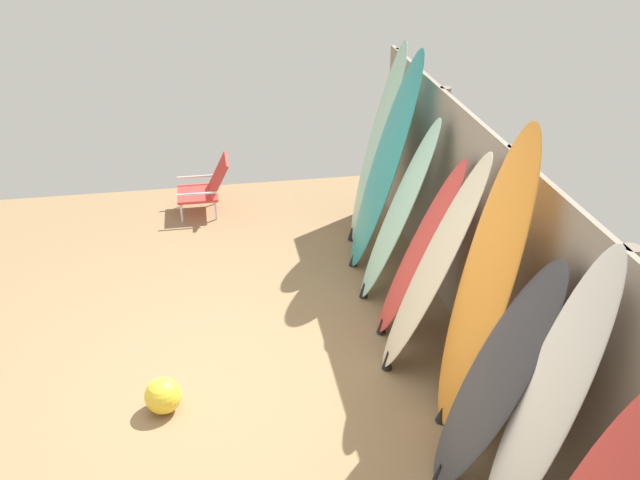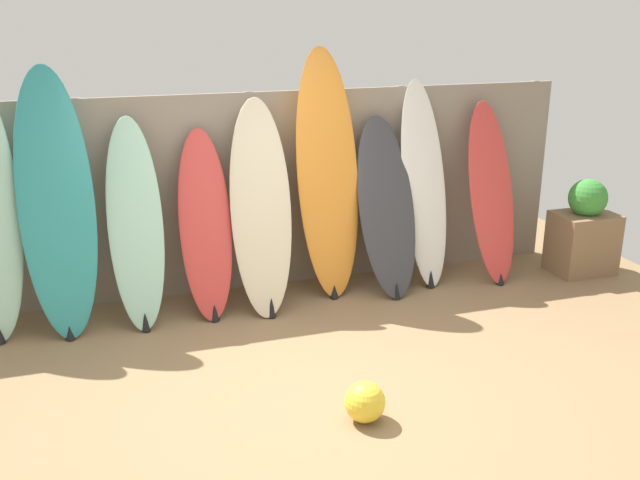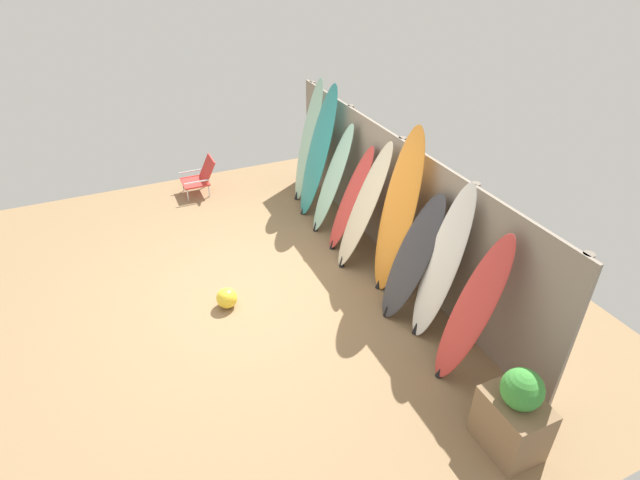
{
  "view_description": "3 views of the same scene",
  "coord_description": "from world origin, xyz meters",
  "px_view_note": "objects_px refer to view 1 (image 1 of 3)",
  "views": [
    {
      "loc": [
        4.25,
        -0.02,
        3.5
      ],
      "look_at": [
        -0.4,
        0.77,
        0.99
      ],
      "focal_mm": 40.0,
      "sensor_mm": 36.0,
      "label": 1
    },
    {
      "loc": [
        -1.32,
        -4.14,
        2.54
      ],
      "look_at": [
        0.3,
        0.94,
        0.76
      ],
      "focal_mm": 40.0,
      "sensor_mm": 36.0,
      "label": 2
    },
    {
      "loc": [
        5.08,
        -1.38,
        4.11
      ],
      "look_at": [
        0.24,
        0.78,
        0.72
      ],
      "focal_mm": 28.0,
      "sensor_mm": 36.0,
      "label": 3
    }
  ],
  "objects_px": {
    "surfboard_teal_1": "(385,164)",
    "surfboard_charcoal_6": "(494,381)",
    "surfboard_seafoam_2": "(398,214)",
    "surfboard_seafoam_0": "(377,146)",
    "surfboard_cream_4": "(432,269)",
    "surfboard_orange_5": "(484,288)",
    "beach_ball": "(163,396)",
    "surfboard_white_7": "(545,406)",
    "surfboard_red_3": "(419,252)",
    "beach_chair": "(207,186)"
  },
  "relations": [
    {
      "from": "surfboard_red_3",
      "to": "surfboard_charcoal_6",
      "type": "bearing_deg",
      "value": -0.99
    },
    {
      "from": "surfboard_seafoam_0",
      "to": "beach_ball",
      "type": "relative_size",
      "value": 7.81
    },
    {
      "from": "surfboard_cream_4",
      "to": "surfboard_teal_1",
      "type": "bearing_deg",
      "value": 178.21
    },
    {
      "from": "surfboard_teal_1",
      "to": "surfboard_seafoam_2",
      "type": "distance_m",
      "value": 0.62
    },
    {
      "from": "surfboard_charcoal_6",
      "to": "surfboard_white_7",
      "type": "distance_m",
      "value": 0.45
    },
    {
      "from": "surfboard_seafoam_0",
      "to": "beach_ball",
      "type": "bearing_deg",
      "value": -42.14
    },
    {
      "from": "surfboard_teal_1",
      "to": "surfboard_seafoam_0",
      "type": "bearing_deg",
      "value": 173.91
    },
    {
      "from": "surfboard_orange_5",
      "to": "surfboard_charcoal_6",
      "type": "bearing_deg",
      "value": -10.94
    },
    {
      "from": "surfboard_teal_1",
      "to": "surfboard_red_3",
      "type": "bearing_deg",
      "value": -0.06
    },
    {
      "from": "surfboard_seafoam_0",
      "to": "surfboard_seafoam_2",
      "type": "height_order",
      "value": "surfboard_seafoam_0"
    },
    {
      "from": "surfboard_seafoam_2",
      "to": "surfboard_cream_4",
      "type": "distance_m",
      "value": 1.04
    },
    {
      "from": "surfboard_red_3",
      "to": "beach_ball",
      "type": "xyz_separation_m",
      "value": [
        0.66,
        -2.05,
        -0.62
      ]
    },
    {
      "from": "surfboard_teal_1",
      "to": "surfboard_white_7",
      "type": "xyz_separation_m",
      "value": [
        3.2,
        0.07,
        -0.12
      ]
    },
    {
      "from": "beach_chair",
      "to": "beach_ball",
      "type": "relative_size",
      "value": 2.4
    },
    {
      "from": "beach_ball",
      "to": "surfboard_red_3",
      "type": "bearing_deg",
      "value": 107.75
    },
    {
      "from": "surfboard_charcoal_6",
      "to": "beach_chair",
      "type": "distance_m",
      "value": 4.55
    },
    {
      "from": "surfboard_white_7",
      "to": "surfboard_seafoam_0",
      "type": "bearing_deg",
      "value": -179.74
    },
    {
      "from": "surfboard_teal_1",
      "to": "surfboard_cream_4",
      "type": "relative_size",
      "value": 1.18
    },
    {
      "from": "surfboard_charcoal_6",
      "to": "surfboard_seafoam_2",
      "type": "bearing_deg",
      "value": 179.81
    },
    {
      "from": "surfboard_cream_4",
      "to": "surfboard_orange_5",
      "type": "bearing_deg",
      "value": 10.91
    },
    {
      "from": "surfboard_red_3",
      "to": "surfboard_white_7",
      "type": "bearing_deg",
      "value": 2.07
    },
    {
      "from": "surfboard_cream_4",
      "to": "surfboard_red_3",
      "type": "bearing_deg",
      "value": 173.99
    },
    {
      "from": "surfboard_white_7",
      "to": "surfboard_charcoal_6",
      "type": "bearing_deg",
      "value": -166.12
    },
    {
      "from": "surfboard_teal_1",
      "to": "beach_ball",
      "type": "relative_size",
      "value": 7.96
    },
    {
      "from": "surfboard_cream_4",
      "to": "surfboard_white_7",
      "type": "relative_size",
      "value": 0.95
    },
    {
      "from": "surfboard_seafoam_0",
      "to": "surfboard_charcoal_6",
      "type": "xyz_separation_m",
      "value": [
        3.31,
        -0.09,
        -0.25
      ]
    },
    {
      "from": "surfboard_red_3",
      "to": "surfboard_charcoal_6",
      "type": "xyz_separation_m",
      "value": [
        1.63,
        -0.03,
        0.02
      ]
    },
    {
      "from": "surfboard_charcoal_6",
      "to": "surfboard_white_7",
      "type": "xyz_separation_m",
      "value": [
        0.41,
        0.1,
        0.15
      ]
    },
    {
      "from": "surfboard_orange_5",
      "to": "surfboard_seafoam_2",
      "type": "bearing_deg",
      "value": -176.78
    },
    {
      "from": "surfboard_seafoam_2",
      "to": "surfboard_white_7",
      "type": "distance_m",
      "value": 2.62
    },
    {
      "from": "beach_chair",
      "to": "surfboard_white_7",
      "type": "bearing_deg",
      "value": 45.0
    },
    {
      "from": "surfboard_seafoam_0",
      "to": "surfboard_red_3",
      "type": "xyz_separation_m",
      "value": [
        1.67,
        -0.06,
        -0.26
      ]
    },
    {
      "from": "surfboard_teal_1",
      "to": "surfboard_cream_4",
      "type": "height_order",
      "value": "surfboard_teal_1"
    },
    {
      "from": "surfboard_cream_4",
      "to": "beach_ball",
      "type": "bearing_deg",
      "value": -84.69
    },
    {
      "from": "surfboard_seafoam_0",
      "to": "surfboard_teal_1",
      "type": "xyz_separation_m",
      "value": [
        0.52,
        -0.06,
        0.02
      ]
    },
    {
      "from": "surfboard_orange_5",
      "to": "surfboard_charcoal_6",
      "type": "xyz_separation_m",
      "value": [
        0.53,
        -0.1,
        -0.31
      ]
    },
    {
      "from": "surfboard_teal_1",
      "to": "surfboard_white_7",
      "type": "distance_m",
      "value": 3.2
    },
    {
      "from": "surfboard_teal_1",
      "to": "surfboard_cream_4",
      "type": "xyz_separation_m",
      "value": [
        1.62,
        -0.05,
        -0.17
      ]
    },
    {
      "from": "surfboard_red_3",
      "to": "surfboard_seafoam_0",
      "type": "bearing_deg",
      "value": 178.05
    },
    {
      "from": "surfboard_teal_1",
      "to": "surfboard_charcoal_6",
      "type": "height_order",
      "value": "surfboard_teal_1"
    },
    {
      "from": "surfboard_seafoam_0",
      "to": "surfboard_cream_4",
      "type": "distance_m",
      "value": 2.15
    },
    {
      "from": "surfboard_red_3",
      "to": "surfboard_charcoal_6",
      "type": "relative_size",
      "value": 0.98
    },
    {
      "from": "surfboard_seafoam_0",
      "to": "surfboard_teal_1",
      "type": "bearing_deg",
      "value": -6.09
    },
    {
      "from": "surfboard_seafoam_2",
      "to": "beach_ball",
      "type": "height_order",
      "value": "surfboard_seafoam_2"
    },
    {
      "from": "surfboard_seafoam_0",
      "to": "surfboard_orange_5",
      "type": "distance_m",
      "value": 2.78
    },
    {
      "from": "beach_chair",
      "to": "surfboard_teal_1",
      "type": "bearing_deg",
      "value": 73.15
    },
    {
      "from": "surfboard_cream_4",
      "to": "surfboard_charcoal_6",
      "type": "bearing_deg",
      "value": 1.04
    },
    {
      "from": "surfboard_seafoam_2",
      "to": "surfboard_charcoal_6",
      "type": "distance_m",
      "value": 2.2
    },
    {
      "from": "surfboard_white_7",
      "to": "beach_chair",
      "type": "xyz_separation_m",
      "value": [
        -4.65,
        -1.7,
        -0.6
      ]
    },
    {
      "from": "surfboard_cream_4",
      "to": "surfboard_charcoal_6",
      "type": "height_order",
      "value": "surfboard_cream_4"
    }
  ]
}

